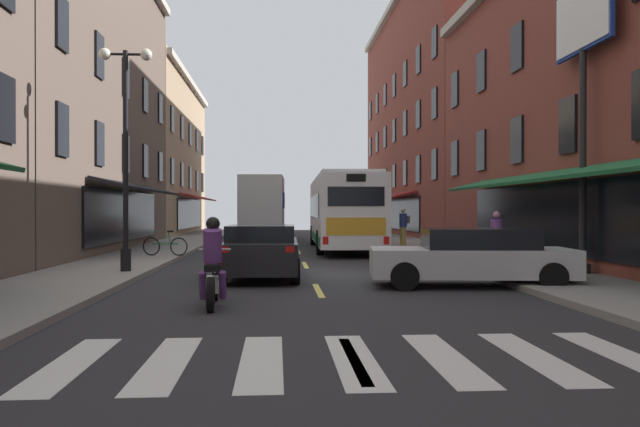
{
  "coord_description": "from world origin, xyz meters",
  "views": [
    {
      "loc": [
        -0.92,
        -17.47,
        1.78
      ],
      "look_at": [
        0.83,
        8.03,
        1.65
      ],
      "focal_mm": 35.49,
      "sensor_mm": 36.0,
      "label": 1
    }
  ],
  "objects_px": {
    "sedan_mid": "(262,251)",
    "street_lamp_twin": "(126,149)",
    "bicycle_near": "(165,246)",
    "pedestrian_mid": "(497,238)",
    "billboard_sign": "(583,48)",
    "sedan_near": "(267,225)",
    "pedestrian_near": "(403,225)",
    "sedan_far": "(473,257)",
    "box_truck": "(263,207)",
    "motorcycle_rider": "(213,268)",
    "transit_bus": "(342,211)",
    "pedestrian_far": "(386,225)"
  },
  "relations": [
    {
      "from": "billboard_sign",
      "to": "box_truck",
      "type": "height_order",
      "value": "billboard_sign"
    },
    {
      "from": "bicycle_near",
      "to": "pedestrian_mid",
      "type": "distance_m",
      "value": 11.61
    },
    {
      "from": "street_lamp_twin",
      "to": "sedan_mid",
      "type": "bearing_deg",
      "value": -12.21
    },
    {
      "from": "sedan_near",
      "to": "pedestrian_far",
      "type": "relative_size",
      "value": 2.66
    },
    {
      "from": "box_truck",
      "to": "pedestrian_mid",
      "type": "bearing_deg",
      "value": -68.87
    },
    {
      "from": "sedan_near",
      "to": "sedan_mid",
      "type": "xyz_separation_m",
      "value": [
        0.35,
        -29.82,
        0.01
      ]
    },
    {
      "from": "transit_bus",
      "to": "pedestrian_mid",
      "type": "xyz_separation_m",
      "value": [
        3.59,
        -10.03,
        -0.78
      ]
    },
    {
      "from": "sedan_near",
      "to": "pedestrian_near",
      "type": "height_order",
      "value": "pedestrian_near"
    },
    {
      "from": "box_truck",
      "to": "motorcycle_rider",
      "type": "distance_m",
      "value": 25.76
    },
    {
      "from": "bicycle_near",
      "to": "street_lamp_twin",
      "type": "xyz_separation_m",
      "value": [
        -0.03,
        -5.83,
        2.94
      ]
    },
    {
      "from": "billboard_sign",
      "to": "street_lamp_twin",
      "type": "distance_m",
      "value": 12.39
    },
    {
      "from": "transit_bus",
      "to": "pedestrian_far",
      "type": "bearing_deg",
      "value": 59.39
    },
    {
      "from": "sedan_mid",
      "to": "pedestrian_near",
      "type": "distance_m",
      "value": 14.46
    },
    {
      "from": "sedan_far",
      "to": "street_lamp_twin",
      "type": "xyz_separation_m",
      "value": [
        -8.64,
        2.9,
        2.75
      ]
    },
    {
      "from": "pedestrian_near",
      "to": "pedestrian_mid",
      "type": "xyz_separation_m",
      "value": [
        0.58,
        -11.05,
        -0.1
      ]
    },
    {
      "from": "sedan_mid",
      "to": "sedan_far",
      "type": "bearing_deg",
      "value": -22.94
    },
    {
      "from": "box_truck",
      "to": "pedestrian_mid",
      "type": "height_order",
      "value": "box_truck"
    },
    {
      "from": "billboard_sign",
      "to": "sedan_mid",
      "type": "xyz_separation_m",
      "value": [
        -8.37,
        0.59,
        -5.29
      ]
    },
    {
      "from": "billboard_sign",
      "to": "transit_bus",
      "type": "xyz_separation_m",
      "value": [
        -5.0,
        12.55,
        -4.27
      ]
    },
    {
      "from": "pedestrian_mid",
      "to": "billboard_sign",
      "type": "bearing_deg",
      "value": -140.82
    },
    {
      "from": "sedan_near",
      "to": "pedestrian_mid",
      "type": "bearing_deg",
      "value": -75.31
    },
    {
      "from": "box_truck",
      "to": "sedan_near",
      "type": "xyz_separation_m",
      "value": [
        0.04,
        8.86,
        -1.24
      ]
    },
    {
      "from": "sedan_far",
      "to": "pedestrian_mid",
      "type": "distance_m",
      "value": 4.5
    },
    {
      "from": "pedestrian_near",
      "to": "box_truck",
      "type": "bearing_deg",
      "value": 7.66
    },
    {
      "from": "pedestrian_near",
      "to": "street_lamp_twin",
      "type": "xyz_separation_m",
      "value": [
        -10.05,
        -12.18,
        2.38
      ]
    },
    {
      "from": "transit_bus",
      "to": "street_lamp_twin",
      "type": "distance_m",
      "value": 13.31
    },
    {
      "from": "street_lamp_twin",
      "to": "transit_bus",
      "type": "bearing_deg",
      "value": 57.75
    },
    {
      "from": "sedan_far",
      "to": "bicycle_near",
      "type": "relative_size",
      "value": 2.86
    },
    {
      "from": "box_truck",
      "to": "sedan_mid",
      "type": "bearing_deg",
      "value": -88.92
    },
    {
      "from": "pedestrian_near",
      "to": "street_lamp_twin",
      "type": "bearing_deg",
      "value": 107.85
    },
    {
      "from": "transit_bus",
      "to": "pedestrian_near",
      "type": "distance_m",
      "value": 3.25
    },
    {
      "from": "sedan_mid",
      "to": "sedan_far",
      "type": "distance_m",
      "value": 5.39
    },
    {
      "from": "motorcycle_rider",
      "to": "pedestrian_near",
      "type": "bearing_deg",
      "value": 68.01
    },
    {
      "from": "pedestrian_mid",
      "to": "motorcycle_rider",
      "type": "bearing_deg",
      "value": 140.85
    },
    {
      "from": "transit_bus",
      "to": "sedan_near",
      "type": "distance_m",
      "value": 18.28
    },
    {
      "from": "billboard_sign",
      "to": "pedestrian_far",
      "type": "relative_size",
      "value": 4.53
    },
    {
      "from": "billboard_sign",
      "to": "sedan_near",
      "type": "xyz_separation_m",
      "value": [
        -8.72,
        30.42,
        -5.29
      ]
    },
    {
      "from": "billboard_sign",
      "to": "sedan_far",
      "type": "relative_size",
      "value": 1.59
    },
    {
      "from": "sedan_near",
      "to": "sedan_mid",
      "type": "relative_size",
      "value": 1.04
    },
    {
      "from": "billboard_sign",
      "to": "box_truck",
      "type": "relative_size",
      "value": 1.0
    },
    {
      "from": "transit_bus",
      "to": "box_truck",
      "type": "relative_size",
      "value": 1.58
    },
    {
      "from": "sedan_near",
      "to": "billboard_sign",
      "type": "bearing_deg",
      "value": -74.01
    },
    {
      "from": "bicycle_near",
      "to": "pedestrian_near",
      "type": "xyz_separation_m",
      "value": [
        10.02,
        6.34,
        0.56
      ]
    },
    {
      "from": "transit_bus",
      "to": "pedestrian_mid",
      "type": "height_order",
      "value": "transit_bus"
    },
    {
      "from": "sedan_near",
      "to": "sedan_far",
      "type": "distance_m",
      "value": 32.36
    },
    {
      "from": "billboard_sign",
      "to": "sedan_mid",
      "type": "relative_size",
      "value": 1.77
    },
    {
      "from": "billboard_sign",
      "to": "sedan_near",
      "type": "height_order",
      "value": "billboard_sign"
    },
    {
      "from": "pedestrian_far",
      "to": "pedestrian_near",
      "type": "bearing_deg",
      "value": -79.97
    },
    {
      "from": "sedan_mid",
      "to": "street_lamp_twin",
      "type": "xyz_separation_m",
      "value": [
        -3.67,
        0.79,
        2.73
      ]
    },
    {
      "from": "pedestrian_near",
      "to": "sedan_far",
      "type": "bearing_deg",
      "value": 142.04
    }
  ]
}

